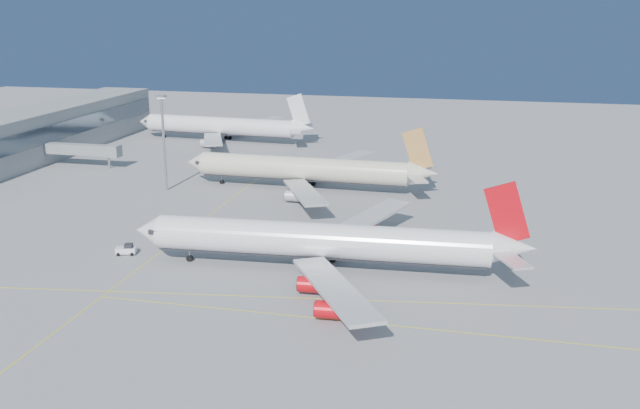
{
  "coord_description": "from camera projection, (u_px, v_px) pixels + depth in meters",
  "views": [
    {
      "loc": [
        19.35,
        -111.44,
        46.55
      ],
      "look_at": [
        -11.96,
        24.18,
        7.0
      ],
      "focal_mm": 40.0,
      "sensor_mm": 36.0,
      "label": 1
    }
  ],
  "objects": [
    {
      "name": "airliner_etihad",
      "position": [
        308.0,
        169.0,
        182.73
      ],
      "size": [
        66.65,
        61.71,
        17.43
      ],
      "rotation": [
        0.0,
        0.0,
        -0.02
      ],
      "color": "beige",
      "rests_on": "ground"
    },
    {
      "name": "jet_bridge",
      "position": [
        86.0,
        150.0,
        207.58
      ],
      "size": [
        23.6,
        3.6,
        6.9
      ],
      "color": "gray",
      "rests_on": "ground"
    },
    {
      "name": "ground",
      "position": [
        356.0,
        286.0,
        121.36
      ],
      "size": [
        500.0,
        500.0,
        0.0
      ],
      "primitive_type": "plane",
      "color": "slate",
      "rests_on": "ground"
    },
    {
      "name": "taxiway_lines",
      "position": [
        284.0,
        266.0,
        130.49
      ],
      "size": [
        118.86,
        140.0,
        0.02
      ],
      "color": "yellow",
      "rests_on": "ground"
    },
    {
      "name": "airliner_third",
      "position": [
        224.0,
        126.0,
        246.27
      ],
      "size": [
        65.83,
        60.57,
        17.65
      ],
      "rotation": [
        0.0,
        0.0,
        -0.07
      ],
      "color": "white",
      "rests_on": "ground"
    },
    {
      "name": "pushback_tug",
      "position": [
        126.0,
        249.0,
        136.4
      ],
      "size": [
        4.08,
        3.07,
        2.09
      ],
      "rotation": [
        0.0,
        0.0,
        0.27
      ],
      "color": "white",
      "rests_on": "ground"
    },
    {
      "name": "light_mast",
      "position": [
        163.0,
        135.0,
        179.48
      ],
      "size": [
        2.1,
        2.1,
        24.33
      ],
      "color": "gray",
      "rests_on": "ground"
    },
    {
      "name": "terminal",
      "position": [
        45.0,
        131.0,
        223.85
      ],
      "size": [
        18.4,
        110.0,
        15.0
      ],
      "color": "gray",
      "rests_on": "ground"
    },
    {
      "name": "airliner_virgin",
      "position": [
        328.0,
        242.0,
        127.18
      ],
      "size": [
        72.58,
        65.13,
        17.9
      ],
      "rotation": [
        0.0,
        0.0,
        0.05
      ],
      "color": "white",
      "rests_on": "ground"
    }
  ]
}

